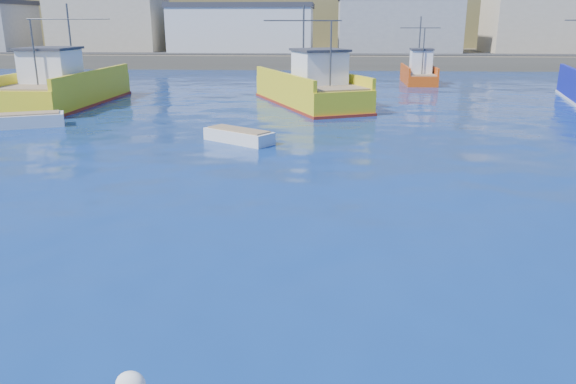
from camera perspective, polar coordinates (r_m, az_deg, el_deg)
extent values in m
plane|color=navy|center=(10.86, -1.79, -13.32)|extent=(260.00, 260.00, 0.00)
cube|color=brown|center=(81.47, 3.23, 13.65)|extent=(160.00, 30.00, 1.60)
cube|color=brown|center=(107.34, 3.46, 17.21)|extent=(180.00, 40.00, 14.00)
cube|color=#2D2D2D|center=(70.44, 3.13, 13.82)|extent=(150.00, 5.00, 0.10)
cube|color=tan|center=(81.64, -17.65, 15.94)|extent=(14.00, 9.00, 7.00)
cube|color=silver|center=(77.12, -4.52, 16.08)|extent=(18.00, 11.00, 5.50)
cube|color=#333338|center=(77.14, -4.58, 18.34)|extent=(18.36, 11.22, 0.60)
cube|color=gray|center=(76.87, 11.02, 16.20)|extent=(15.00, 10.00, 6.50)
cube|color=tan|center=(81.67, 25.62, 15.29)|extent=(17.00, 9.00, 7.50)
cube|color=yellow|center=(41.70, -21.48, 9.38)|extent=(4.37, 12.54, 1.62)
cube|color=yellow|center=(40.77, -19.14, 11.12)|extent=(0.46, 12.23, 0.70)
cube|color=yellow|center=(42.48, -24.06, 10.80)|extent=(0.46, 12.23, 0.70)
cube|color=maroon|center=(41.79, -21.36, 8.35)|extent=(4.46, 12.80, 0.25)
cube|color=#8C7251|center=(41.61, -21.60, 10.56)|extent=(4.03, 12.04, 0.10)
cube|color=white|center=(39.86, -22.95, 11.70)|extent=(2.96, 3.17, 2.00)
cube|color=#333338|center=(39.80, -23.13, 13.27)|extent=(3.18, 3.55, 0.15)
cylinder|color=#4C4C4C|center=(42.58, -21.23, 14.04)|extent=(0.12, 0.12, 5.00)
cylinder|color=#4C4C4C|center=(38.16, -24.40, 12.72)|extent=(0.10, 0.10, 4.00)
cylinder|color=#4C4C4C|center=(42.56, -21.45, 16.04)|extent=(5.82, 0.18, 0.08)
cube|color=yellow|center=(38.86, 2.17, 9.98)|extent=(8.31, 12.30, 1.52)
cube|color=yellow|center=(39.47, 4.79, 11.66)|extent=(4.74, 10.59, 0.70)
cube|color=yellow|center=(38.08, -0.52, 11.52)|extent=(4.74, 10.59, 0.70)
cube|color=maroon|center=(38.95, 2.15, 8.94)|extent=(8.48, 12.55, 0.25)
cube|color=#8C7251|center=(38.77, 2.18, 11.16)|extent=(7.83, 11.74, 0.10)
cube|color=white|center=(37.06, 3.22, 12.51)|extent=(3.74, 3.79, 2.00)
cube|color=#333338|center=(36.99, 3.25, 14.21)|extent=(4.07, 4.19, 0.15)
cylinder|color=#4C4C4C|center=(39.68, 1.58, 14.85)|extent=(0.16, 0.16, 5.00)
cylinder|color=#4C4C4C|center=(35.40, 4.36, 13.74)|extent=(0.13, 0.13, 4.00)
cylinder|color=#4C4C4C|center=(39.66, 1.60, 17.01)|extent=(5.21, 2.30, 0.08)
cube|color=#10189B|center=(44.87, 27.15, 10.57)|extent=(2.78, 11.44, 0.70)
cube|color=#C7450E|center=(53.97, 13.08, 11.19)|extent=(2.72, 6.96, 0.90)
cube|color=#C7450E|center=(54.08, 14.44, 11.96)|extent=(0.28, 6.78, 0.70)
cube|color=#C7450E|center=(53.75, 11.83, 12.10)|extent=(0.28, 6.78, 0.70)
cube|color=#8C7251|center=(53.93, 13.12, 11.72)|extent=(2.51, 6.68, 0.10)
cube|color=white|center=(52.82, 13.35, 12.75)|extent=(1.85, 1.76, 2.00)
cube|color=#333338|center=(52.76, 13.43, 13.93)|extent=(1.98, 1.97, 0.15)
cylinder|color=#4C4C4C|center=(54.46, 13.19, 14.35)|extent=(0.12, 0.12, 5.00)
cylinder|color=#4C4C4C|center=(51.75, 13.58, 13.65)|extent=(0.10, 0.10, 4.00)
cylinder|color=#4C4C4C|center=(54.42, 13.30, 15.92)|extent=(3.63, 0.15, 0.08)
cube|color=silver|center=(33.65, -25.37, 6.42)|extent=(4.43, 3.08, 0.84)
cube|color=#8C7251|center=(33.59, -25.46, 7.18)|extent=(3.91, 2.62, 0.08)
cube|color=silver|center=(26.70, -5.02, 5.54)|extent=(3.59, 2.99, 0.70)
cube|color=#8C7251|center=(26.63, -5.04, 6.33)|extent=(3.15, 2.58, 0.07)
ellipsoid|color=white|center=(6.47, -15.70, -18.24)|extent=(0.34, 0.28, 0.27)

